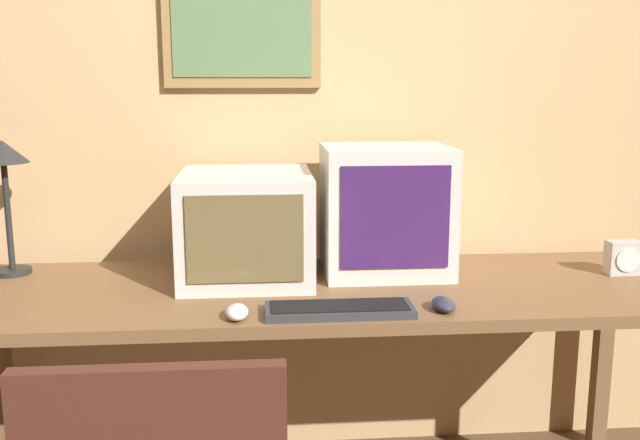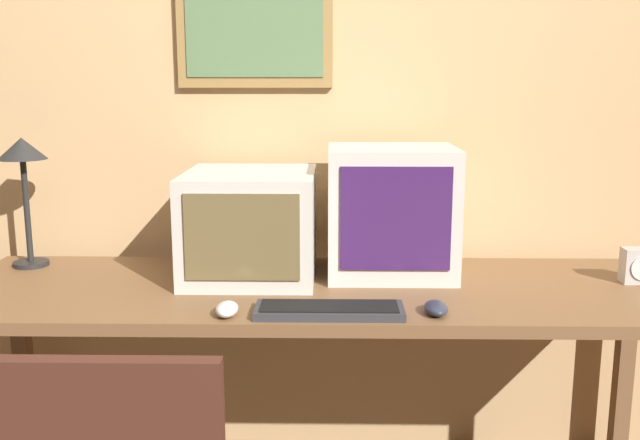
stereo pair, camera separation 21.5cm
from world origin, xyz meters
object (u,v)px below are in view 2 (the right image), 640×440
monitor_right (391,211)px  mouse_near_keyboard (436,308)px  desk_clock (640,266)px  keyboard_main (329,310)px  mouse_far_corner (227,309)px  monitor_left (251,224)px  desk_lamp (23,164)px

monitor_right → mouse_near_keyboard: (0.09, -0.41, -0.19)m
desk_clock → keyboard_main: bearing=-161.5°
mouse_far_corner → monitor_left: bearing=87.0°
mouse_far_corner → desk_lamp: desk_lamp is taller
keyboard_main → mouse_far_corner: mouse_far_corner is taller
desk_lamp → keyboard_main: bearing=-25.8°
mouse_far_corner → desk_clock: (1.24, 0.34, 0.04)m
monitor_right → keyboard_main: (-0.20, -0.42, -0.20)m
monitor_right → mouse_far_corner: monitor_right is taller
monitor_left → mouse_far_corner: monitor_left is taller
monitor_left → mouse_near_keyboard: bearing=-35.2°
mouse_near_keyboard → desk_clock: desk_clock is taller
monitor_right → keyboard_main: bearing=-115.2°
desk_clock → monitor_right: bearing=172.8°
desk_clock → desk_lamp: desk_lamp is taller
mouse_near_keyboard → desk_lamp: desk_lamp is taller
mouse_far_corner → desk_lamp: 0.96m
mouse_far_corner → mouse_near_keyboard: bearing=2.3°
monitor_right → keyboard_main: 0.50m
desk_clock → monitor_left: bearing=176.8°
monitor_right → desk_lamp: 1.23m
mouse_near_keyboard → desk_lamp: bearing=159.6°
monitor_left → mouse_far_corner: size_ratio=4.44×
keyboard_main → desk_clock: (0.97, 0.32, 0.04)m
keyboard_main → desk_clock: bearing=18.5°
mouse_near_keyboard → mouse_far_corner: bearing=-177.7°
keyboard_main → desk_lamp: desk_lamp is taller
monitor_left → mouse_near_keyboard: 0.68m
mouse_near_keyboard → desk_clock: 0.75m
monitor_right → desk_clock: 0.79m
desk_clock → mouse_far_corner: bearing=-164.8°
monitor_left → keyboard_main: size_ratio=1.13×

